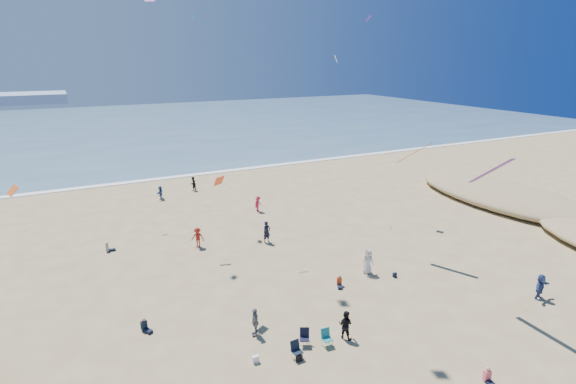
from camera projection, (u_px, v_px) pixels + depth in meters
name	position (u px, v px, depth m)	size (l,w,h in m)	color
ocean	(104.00, 128.00, 100.76)	(220.00, 100.00, 0.06)	#476B84
surf_line	(144.00, 181.00, 58.16)	(220.00, 1.20, 0.08)	white
standing_flyers	(270.00, 264.00, 32.86)	(32.62, 43.91, 1.93)	silver
seated_group	(273.00, 315.00, 27.22)	(15.80, 26.44, 0.84)	white
chair_cluster	(310.00, 342.00, 24.48)	(2.64, 1.52, 1.00)	black
white_tote	(256.00, 359.00, 23.58)	(0.35, 0.20, 0.40)	white
black_backpack	(299.00, 358.00, 23.71)	(0.30, 0.22, 0.38)	black
navy_bag	(395.00, 275.00, 32.75)	(0.28, 0.18, 0.34)	black
kites_aloft	(348.00, 56.00, 29.47)	(39.29, 41.13, 25.93)	#0993CA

